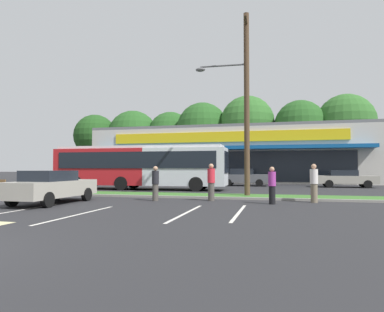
{
  "coord_description": "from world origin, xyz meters",
  "views": [
    {
      "loc": [
        6.83,
        -4.58,
        1.6
      ],
      "look_at": [
        1.25,
        18.1,
        2.44
      ],
      "focal_mm": 31.6,
      "sensor_mm": 36.0,
      "label": 1
    }
  ],
  "objects_px": {
    "utility_pole": "(244,98)",
    "pedestrian_far": "(155,183)",
    "pedestrian_by_pole": "(314,183)",
    "car_0": "(244,177)",
    "car_1": "(345,178)",
    "car_2": "(52,186)",
    "pedestrian_near_bench": "(272,185)",
    "car_4": "(132,177)",
    "car_5": "(76,177)",
    "pedestrian_mid": "(211,182)",
    "city_bus": "(140,166)"
  },
  "relations": [
    {
      "from": "pedestrian_by_pole",
      "to": "pedestrian_far",
      "type": "height_order",
      "value": "pedestrian_by_pole"
    },
    {
      "from": "utility_pole",
      "to": "city_bus",
      "type": "bearing_deg",
      "value": 148.87
    },
    {
      "from": "utility_pole",
      "to": "car_5",
      "type": "height_order",
      "value": "utility_pole"
    },
    {
      "from": "city_bus",
      "to": "pedestrian_far",
      "type": "xyz_separation_m",
      "value": [
        4.14,
        -8.01,
        -0.91
      ]
    },
    {
      "from": "car_1",
      "to": "pedestrian_near_bench",
      "type": "height_order",
      "value": "pedestrian_near_bench"
    },
    {
      "from": "car_5",
      "to": "car_2",
      "type": "bearing_deg",
      "value": 119.49
    },
    {
      "from": "car_4",
      "to": "car_5",
      "type": "height_order",
      "value": "car_4"
    },
    {
      "from": "car_1",
      "to": "pedestrian_far",
      "type": "distance_m",
      "value": 18.64
    },
    {
      "from": "car_1",
      "to": "car_2",
      "type": "distance_m",
      "value": 23.06
    },
    {
      "from": "car_2",
      "to": "pedestrian_far",
      "type": "xyz_separation_m",
      "value": [
        4.12,
        2.31,
        0.08
      ]
    },
    {
      "from": "city_bus",
      "to": "pedestrian_near_bench",
      "type": "relative_size",
      "value": 7.86
    },
    {
      "from": "car_5",
      "to": "pedestrian_far",
      "type": "xyz_separation_m",
      "value": [
        12.96,
        -13.32,
        0.12
      ]
    },
    {
      "from": "car_4",
      "to": "utility_pole",
      "type": "bearing_deg",
      "value": -44.55
    },
    {
      "from": "utility_pole",
      "to": "pedestrian_far",
      "type": "xyz_separation_m",
      "value": [
        -4.07,
        -3.05,
        -4.61
      ]
    },
    {
      "from": "car_5",
      "to": "pedestrian_mid",
      "type": "distance_m",
      "value": 20.1
    },
    {
      "from": "car_1",
      "to": "pedestrian_by_pole",
      "type": "bearing_deg",
      "value": -105.97
    },
    {
      "from": "car_2",
      "to": "pedestrian_near_bench",
      "type": "height_order",
      "value": "pedestrian_near_bench"
    },
    {
      "from": "car_2",
      "to": "pedestrian_far",
      "type": "bearing_deg",
      "value": -60.74
    },
    {
      "from": "pedestrian_far",
      "to": "car_2",
      "type": "bearing_deg",
      "value": 55.29
    },
    {
      "from": "car_2",
      "to": "car_5",
      "type": "height_order",
      "value": "car_2"
    },
    {
      "from": "car_4",
      "to": "pedestrian_mid",
      "type": "height_order",
      "value": "pedestrian_mid"
    },
    {
      "from": "pedestrian_near_bench",
      "to": "pedestrian_by_pole",
      "type": "xyz_separation_m",
      "value": [
        1.89,
        1.17,
        0.07
      ]
    },
    {
      "from": "car_1",
      "to": "car_5",
      "type": "xyz_separation_m",
      "value": [
        -24.35,
        -1.43,
        -0.01
      ]
    },
    {
      "from": "car_2",
      "to": "car_5",
      "type": "relative_size",
      "value": 1.01
    },
    {
      "from": "car_4",
      "to": "pedestrian_near_bench",
      "type": "bearing_deg",
      "value": -48.15
    },
    {
      "from": "pedestrian_mid",
      "to": "pedestrian_far",
      "type": "bearing_deg",
      "value": 75.18
    },
    {
      "from": "pedestrian_far",
      "to": "car_4",
      "type": "bearing_deg",
      "value": -36.13
    },
    {
      "from": "utility_pole",
      "to": "car_4",
      "type": "bearing_deg",
      "value": 135.45
    },
    {
      "from": "utility_pole",
      "to": "car_4",
      "type": "distance_m",
      "value": 17.26
    },
    {
      "from": "utility_pole",
      "to": "car_2",
      "type": "height_order",
      "value": "utility_pole"
    },
    {
      "from": "utility_pole",
      "to": "car_0",
      "type": "height_order",
      "value": "utility_pole"
    },
    {
      "from": "car_4",
      "to": "pedestrian_near_bench",
      "type": "distance_m",
      "value": 19.98
    },
    {
      "from": "utility_pole",
      "to": "pedestrian_far",
      "type": "bearing_deg",
      "value": -143.11
    },
    {
      "from": "pedestrian_near_bench",
      "to": "pedestrian_mid",
      "type": "bearing_deg",
      "value": -18.1
    },
    {
      "from": "car_0",
      "to": "car_4",
      "type": "relative_size",
      "value": 1.02
    },
    {
      "from": "city_bus",
      "to": "pedestrian_far",
      "type": "relative_size",
      "value": 7.7
    },
    {
      "from": "pedestrian_by_pole",
      "to": "car_1",
      "type": "bearing_deg",
      "value": 111.13
    },
    {
      "from": "car_1",
      "to": "pedestrian_far",
      "type": "xyz_separation_m",
      "value": [
        -11.39,
        -14.75,
        0.11
      ]
    },
    {
      "from": "pedestrian_by_pole",
      "to": "car_2",
      "type": "bearing_deg",
      "value": -126.97
    },
    {
      "from": "city_bus",
      "to": "pedestrian_mid",
      "type": "xyz_separation_m",
      "value": [
        6.79,
        -7.34,
        -0.85
      ]
    },
    {
      "from": "utility_pole",
      "to": "car_0",
      "type": "bearing_deg",
      "value": 95.28
    },
    {
      "from": "car_2",
      "to": "pedestrian_mid",
      "type": "xyz_separation_m",
      "value": [
        6.77,
        2.98,
        0.14
      ]
    },
    {
      "from": "city_bus",
      "to": "car_0",
      "type": "bearing_deg",
      "value": 43.75
    },
    {
      "from": "city_bus",
      "to": "pedestrian_mid",
      "type": "bearing_deg",
      "value": -48.67
    },
    {
      "from": "pedestrian_near_bench",
      "to": "pedestrian_by_pole",
      "type": "distance_m",
      "value": 2.22
    },
    {
      "from": "utility_pole",
      "to": "car_1",
      "type": "relative_size",
      "value": 2.19
    },
    {
      "from": "utility_pole",
      "to": "pedestrian_near_bench",
      "type": "xyz_separation_m",
      "value": [
        1.49,
        -3.23,
        -4.63
      ]
    },
    {
      "from": "utility_pole",
      "to": "pedestrian_far",
      "type": "height_order",
      "value": "utility_pole"
    },
    {
      "from": "city_bus",
      "to": "car_1",
      "type": "relative_size",
      "value": 2.8
    },
    {
      "from": "car_4",
      "to": "pedestrian_mid",
      "type": "bearing_deg",
      "value": -53.41
    }
  ]
}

